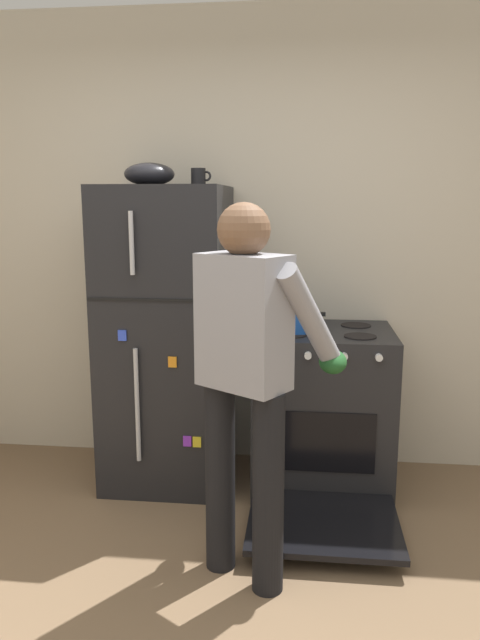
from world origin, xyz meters
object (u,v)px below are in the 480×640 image
person_cook (249,363)px  red_pot (295,320)px  refrigerator (168,337)px  coffee_mug (199,177)px  stove_range (322,411)px  mixing_bowl (149,174)px

person_cook → red_pot: size_ratio=4.95×
refrigerator → red_pot: refrigerator is taller
coffee_mug → stove_range: bearing=-5.5°
stove_range → person_cook: person_cook is taller
stove_range → red_pot: 0.55m
refrigerator → coffee_mug: coffee_mug is taller
mixing_bowl → red_pot: bearing=-3.6°
stove_range → red_pot: size_ratio=3.77×
stove_range → person_cook: 1.08m
stove_range → mixing_bowl: size_ratio=4.47×
red_pot → mixing_bowl: size_ratio=1.19×
refrigerator → mixing_bowl: 0.91m
stove_range → coffee_mug: coffee_mug is taller
person_cook → mixing_bowl: bearing=124.7°
red_pot → coffee_mug: bearing=169.6°
person_cook → mixing_bowl: mixing_bowl is taller
refrigerator → stove_range: size_ratio=1.38×
refrigerator → red_pot: size_ratio=5.22×
mixing_bowl → person_cook: bearing=-55.3°
refrigerator → red_pot: bearing=-3.9°
stove_range → mixing_bowl: mixing_bowl is taller
red_pot → coffee_mug: (-0.54, 0.10, 0.77)m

